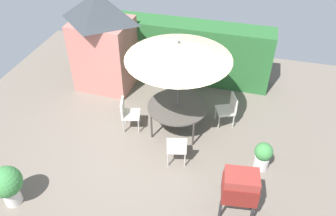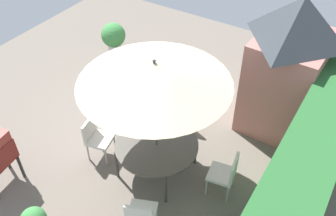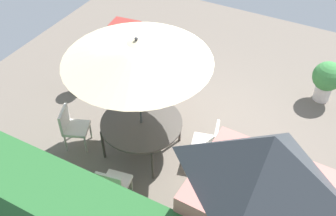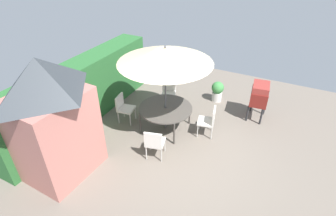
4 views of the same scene
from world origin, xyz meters
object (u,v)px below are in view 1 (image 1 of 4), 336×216
at_px(potted_plant_by_shed, 7,184).
at_px(chair_near_shed, 229,108).
at_px(chair_far_side, 180,83).
at_px(patio_table, 177,107).
at_px(patio_umbrella, 179,51).
at_px(bbq_grill, 240,187).
at_px(chair_toward_hedge, 128,112).
at_px(garden_shed, 103,41).
at_px(potted_plant_by_grill, 263,155).
at_px(chair_toward_house, 177,147).

bearing_deg(potted_plant_by_shed, chair_near_shed, 42.75).
height_order(chair_far_side, potted_plant_by_shed, potted_plant_by_shed).
height_order(patio_table, potted_plant_by_shed, potted_plant_by_shed).
relative_size(chair_near_shed, potted_plant_by_shed, 0.91).
relative_size(patio_umbrella, bbq_grill, 2.18).
height_order(chair_toward_hedge, potted_plant_by_shed, potted_plant_by_shed).
height_order(garden_shed, chair_far_side, garden_shed).
height_order(garden_shed, potted_plant_by_grill, garden_shed).
xyz_separation_m(patio_umbrella, chair_toward_hedge, (-1.27, -0.34, -1.83)).
height_order(chair_toward_hedge, potted_plant_by_grill, chair_toward_hedge).
bearing_deg(chair_toward_hedge, patio_table, 14.93).
relative_size(chair_near_shed, chair_toward_hedge, 1.00).
bearing_deg(chair_toward_house, garden_shed, 136.85).
height_order(garden_shed, chair_near_shed, garden_shed).
height_order(bbq_grill, potted_plant_by_grill, bbq_grill).
distance_m(patio_umbrella, chair_toward_hedge, 2.25).
bearing_deg(chair_far_side, chair_toward_house, -78.51).
distance_m(bbq_grill, chair_toward_hedge, 3.69).
distance_m(chair_toward_house, potted_plant_by_shed, 3.72).
relative_size(chair_far_side, potted_plant_by_shed, 0.91).
xyz_separation_m(patio_umbrella, chair_near_shed, (1.28, 0.53, -1.83)).
xyz_separation_m(garden_shed, chair_far_side, (2.40, -0.15, -1.00)).
distance_m(bbq_grill, potted_plant_by_shed, 4.76).
bearing_deg(bbq_grill, garden_shed, 139.52).
distance_m(bbq_grill, chair_far_side, 4.21).
bearing_deg(patio_table, chair_toward_house, -76.90).
height_order(garden_shed, chair_toward_house, garden_shed).
bearing_deg(potted_plant_by_shed, chair_toward_house, 32.82).
height_order(chair_toward_house, potted_plant_by_shed, potted_plant_by_shed).
xyz_separation_m(patio_table, chair_toward_house, (0.29, -1.25, -0.17)).
bearing_deg(potted_plant_by_grill, potted_plant_by_shed, -154.85).
bearing_deg(chair_toward_hedge, patio_umbrella, 14.93).
relative_size(bbq_grill, potted_plant_by_grill, 1.64).
bearing_deg(bbq_grill, chair_far_side, 119.42).
bearing_deg(chair_toward_house, potted_plant_by_grill, 10.88).
distance_m(bbq_grill, chair_toward_house, 1.90).
bearing_deg(potted_plant_by_shed, patio_table, 49.10).
bearing_deg(chair_far_side, bbq_grill, -60.58).
xyz_separation_m(chair_toward_house, potted_plant_by_grill, (1.98, 0.38, -0.12)).
bearing_deg(potted_plant_by_grill, patio_umbrella, 158.94).
distance_m(chair_toward_house, potted_plant_by_grill, 2.02).
bearing_deg(chair_far_side, garden_shed, 176.39).
distance_m(patio_table, potted_plant_by_shed, 4.32).
distance_m(chair_far_side, potted_plant_by_shed, 5.29).
relative_size(bbq_grill, chair_far_side, 1.33).
relative_size(garden_shed, potted_plant_by_grill, 4.08).
relative_size(garden_shed, patio_umbrella, 1.14).
bearing_deg(patio_umbrella, potted_plant_by_shed, -130.90).
relative_size(chair_toward_house, potted_plant_by_grill, 1.23).
height_order(patio_umbrella, potted_plant_by_grill, patio_umbrella).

